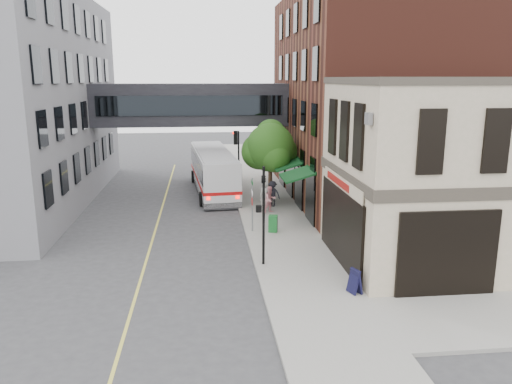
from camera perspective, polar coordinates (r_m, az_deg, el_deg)
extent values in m
plane|color=#38383A|center=(21.10, 0.43, -10.58)|extent=(120.00, 120.00, 0.00)
cube|color=gray|center=(34.51, 1.06, -1.05)|extent=(4.00, 60.00, 0.15)
cube|color=tan|center=(24.40, 21.37, 1.78)|extent=(10.00, 8.00, 8.15)
cube|color=#38332B|center=(24.39, 21.39, 1.96)|extent=(10.12, 8.12, 0.50)
cube|color=#38332B|center=(24.01, 22.21, 11.72)|extent=(10.12, 8.12, 0.30)
cube|color=black|center=(23.06, 9.65, -3.81)|extent=(0.14, 6.40, 3.40)
cube|color=black|center=(23.05, 9.56, -3.81)|extent=(0.04, 5.90, 3.00)
cube|color=maroon|center=(23.13, 9.29, 1.24)|extent=(0.03, 3.60, 0.32)
cube|color=#4F2218|center=(36.37, 13.72, 10.34)|extent=(12.00, 18.00, 14.00)
cube|color=#0C371A|center=(33.84, 3.05, 3.71)|extent=(1.80, 13.00, 0.40)
cube|color=black|center=(37.28, -7.45, 9.88)|extent=(14.00, 3.00, 3.00)
cube|color=black|center=(35.73, -7.50, 9.75)|extent=(13.00, 0.08, 1.40)
cube|color=black|center=(38.83, -7.41, 10.00)|extent=(13.00, 0.08, 1.40)
cylinder|color=black|center=(22.22, 0.87, -2.79)|extent=(0.12, 0.12, 4.50)
cube|color=black|center=(22.10, 0.31, -1.93)|extent=(0.25, 0.22, 0.30)
imported|color=black|center=(21.79, 0.89, 1.90)|extent=(0.20, 0.16, 1.00)
cylinder|color=black|center=(36.81, -1.99, 3.52)|extent=(0.12, 0.12, 4.50)
cube|color=black|center=(36.74, -2.33, 4.05)|extent=(0.25, 0.22, 0.30)
cube|color=black|center=(36.55, -2.35, 6.22)|extent=(0.28, 0.28, 1.00)
sphere|color=#FF0C05|center=(36.50, -2.61, 6.76)|extent=(0.18, 0.18, 0.18)
cylinder|color=gray|center=(27.21, -0.42, -1.47)|extent=(0.08, 0.08, 3.00)
cube|color=white|center=(27.04, -0.47, -0.03)|extent=(0.03, 0.75, 0.22)
cube|color=#0C591E|center=(26.92, -0.47, 1.11)|extent=(0.03, 0.70, 0.18)
cube|color=#B20C0C|center=(27.16, -0.46, -1.06)|extent=(0.03, 0.30, 0.40)
cylinder|color=#382619|center=(33.24, 1.63, 1.01)|extent=(0.28, 0.28, 2.80)
sphere|color=#1C4B14|center=(32.83, 1.66, 5.11)|extent=(3.20, 3.20, 3.20)
sphere|color=#1C4B14|center=(33.49, 2.90, 4.56)|extent=(2.20, 2.20, 2.20)
sphere|color=#1C4B14|center=(33.08, 0.38, 4.65)|extent=(2.40, 2.40, 2.40)
sphere|color=#1C4B14|center=(33.34, 1.70, 6.61)|extent=(2.00, 2.00, 2.00)
cube|color=#D8CC4C|center=(30.53, -11.14, -3.31)|extent=(0.12, 40.00, 0.01)
cube|color=silver|center=(37.47, -4.91, 2.47)|extent=(3.43, 11.59, 2.88)
cube|color=black|center=(37.39, -4.93, 3.22)|extent=(3.47, 11.40, 1.04)
cube|color=#B20C0C|center=(37.57, -4.90, 1.72)|extent=(3.49, 11.61, 0.22)
cylinder|color=black|center=(33.54, -6.22, -0.80)|extent=(0.38, 1.01, 0.99)
cylinder|color=black|center=(33.82, -2.02, -0.62)|extent=(0.38, 1.01, 0.99)
cylinder|color=black|center=(41.28, -7.16, 1.77)|extent=(0.38, 1.01, 0.99)
cylinder|color=black|center=(41.51, -3.74, 1.91)|extent=(0.38, 1.01, 0.99)
imported|color=beige|center=(31.92, 1.02, -0.43)|extent=(0.72, 0.55, 1.78)
imported|color=pink|center=(31.19, 1.64, -0.86)|extent=(1.01, 0.93, 1.67)
imported|color=black|center=(32.66, 1.90, -0.20)|extent=(1.27, 1.13, 1.70)
cube|color=#166024|center=(27.38, 1.96, -3.63)|extent=(0.56, 0.52, 0.93)
cube|color=black|center=(20.21, 11.24, -9.96)|extent=(0.52, 0.64, 0.99)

